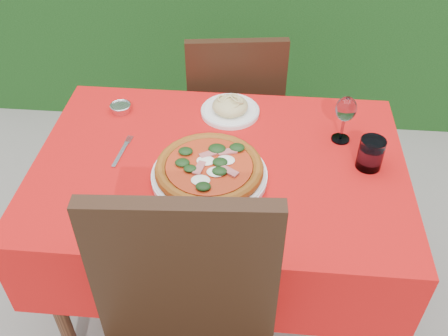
# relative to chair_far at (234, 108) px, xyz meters

# --- Properties ---
(ground) EXTENTS (60.00, 60.00, 0.00)m
(ground) POSITION_rel_chair_far_xyz_m (-0.01, -0.64, -0.53)
(ground) COLOR slate
(ground) RESTS_ON ground
(dining_table) EXTENTS (1.26, 0.86, 0.75)m
(dining_table) POSITION_rel_chair_far_xyz_m (-0.01, -0.64, 0.07)
(dining_table) COLOR #4D2B19
(dining_table) RESTS_ON ground
(chair_far) EXTENTS (0.47, 0.47, 0.93)m
(chair_far) POSITION_rel_chair_far_xyz_m (0.00, 0.00, 0.00)
(chair_far) COLOR black
(chair_far) RESTS_ON ground
(pizza_plate) EXTENTS (0.38, 0.38, 0.07)m
(pizza_plate) POSITION_rel_chair_far_xyz_m (-0.03, -0.72, 0.25)
(pizza_plate) COLOR white
(pizza_plate) RESTS_ON dining_table
(pasta_plate) EXTENTS (0.22, 0.22, 0.06)m
(pasta_plate) POSITION_rel_chair_far_xyz_m (0.01, -0.35, 0.24)
(pasta_plate) COLOR silver
(pasta_plate) RESTS_ON dining_table
(water_glass) EXTENTS (0.08, 0.08, 0.11)m
(water_glass) POSITION_rel_chair_far_xyz_m (0.49, -0.62, 0.27)
(water_glass) COLOR silver
(water_glass) RESTS_ON dining_table
(wine_glass) EXTENTS (0.07, 0.07, 0.18)m
(wine_glass) POSITION_rel_chair_far_xyz_m (0.41, -0.48, 0.34)
(wine_glass) COLOR silver
(wine_glass) RESTS_ON dining_table
(fork) EXTENTS (0.04, 0.19, 0.00)m
(fork) POSITION_rel_chair_far_xyz_m (-0.35, -0.63, 0.22)
(fork) COLOR #AEAEB4
(fork) RESTS_ON dining_table
(steel_ramekin) EXTENTS (0.07, 0.07, 0.03)m
(steel_ramekin) POSITION_rel_chair_far_xyz_m (-0.41, -0.37, 0.23)
(steel_ramekin) COLOR silver
(steel_ramekin) RESTS_ON dining_table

